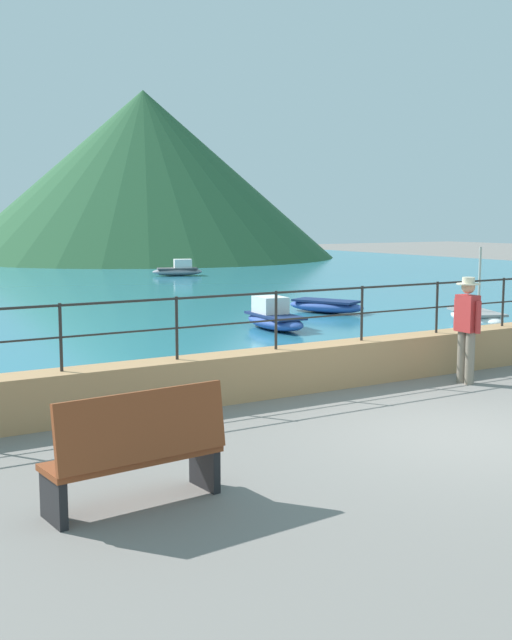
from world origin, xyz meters
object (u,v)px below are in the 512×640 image
(boat_4, at_px, (274,318))
(person_walking, at_px, (467,324))
(boat_5, at_px, (476,317))
(boat_6, at_px, (178,270))
(bench_main, at_px, (138,449))
(boat_3, at_px, (326,306))

(boat_4, bearing_deg, person_walking, -94.58)
(boat_5, distance_m, boat_6, 19.09)
(boat_4, bearing_deg, bench_main, -128.93)
(boat_4, height_order, boat_5, boat_5)
(bench_main, height_order, boat_6, bench_main)
(person_walking, relative_size, boat_6, 0.71)
(boat_3, height_order, boat_4, boat_4)
(boat_3, distance_m, boat_4, 3.61)
(boat_3, relative_size, boat_6, 1.00)
(person_walking, relative_size, boat_3, 0.71)
(bench_main, relative_size, boat_5, 0.70)
(bench_main, xyz_separation_m, boat_4, (7.30, 9.04, -0.23))
(person_walking, distance_m, boat_6, 24.49)
(bench_main, distance_m, boat_4, 11.62)
(boat_5, relative_size, boat_6, 1.00)
(boat_4, distance_m, boat_6, 17.95)
(bench_main, height_order, boat_5, boat_5)
(boat_4, relative_size, boat_5, 0.96)
(bench_main, xyz_separation_m, boat_3, (10.31, 11.02, -0.30))
(boat_4, xyz_separation_m, boat_5, (4.67, -2.03, -0.06))
(boat_6, bearing_deg, boat_3, -100.03)
(boat_4, relative_size, boat_6, 0.96)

